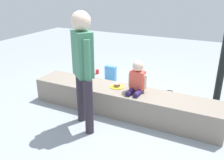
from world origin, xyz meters
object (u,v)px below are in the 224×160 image
Objects in this scene: cake_box_white at (73,84)px; handbag_black_leather at (169,101)px; party_cup_red at (97,72)px; adult_standing at (83,61)px; cake_plate at (117,86)px; child_seated at (137,79)px; water_bottle_near_gift at (139,92)px; gift_bag at (111,74)px.

cake_box_white is 1.92m from handbag_black_leather.
adult_standing is at bearing -64.85° from party_cup_red.
cake_plate is at bearing 73.80° from adult_standing.
handbag_black_leather is at bearing 50.57° from adult_standing.
child_seated is 2.66× the size of water_bottle_near_gift.
party_cup_red is (-1.10, 1.30, -0.36)m from cake_plate.
party_cup_red is at bearing 137.22° from child_seated.
water_bottle_near_gift is at bearing 74.68° from adult_standing.
water_bottle_near_gift is at bearing -28.02° from gift_bag.
handbag_black_leather reaches higher than cake_box_white.
handbag_black_leather is at bearing 51.85° from child_seated.
handbag_black_leather reaches higher than party_cup_red.
child_seated reaches higher than cake_box_white.
water_bottle_near_gift is at bearing 166.39° from handbag_black_leather.
water_bottle_near_gift is at bearing 6.21° from cake_box_white.
party_cup_red is (-0.48, 0.28, -0.12)m from gift_bag.
cake_plate is 1.74m from party_cup_red.
child_seated is 2.16× the size of cake_plate.
gift_bag is (-0.63, 1.03, -0.24)m from cake_plate.
cake_plate reaches higher than party_cup_red.
child_seated is at bearing -47.58° from gift_bag.
adult_standing is at bearing -48.06° from cake_box_white.
party_cup_red is 0.29× the size of cake_box_white.
handbag_black_leather reaches higher than water_bottle_near_gift.
water_bottle_near_gift is 1.44m from party_cup_red.
adult_standing reaches higher than water_bottle_near_gift.
water_bottle_near_gift is (0.78, -0.42, -0.08)m from gift_bag.
gift_bag reaches higher than water_bottle_near_gift.
child_seated is 1.51× the size of cake_box_white.
adult_standing is 8.76× the size of water_bottle_near_gift.
party_cup_red is at bearing 84.46° from cake_box_white.
adult_standing is 1.75m from cake_box_white.
adult_standing reaches higher than party_cup_red.
handbag_black_leather is (0.57, -0.14, 0.02)m from water_bottle_near_gift.
cake_plate reaches higher than gift_bag.
child_seated is at bearing -5.30° from cake_plate.
cake_plate is (-0.34, 0.03, -0.19)m from child_seated.
adult_standing is 1.90m from gift_bag.
cake_box_white is at bearing -95.54° from party_cup_red.
child_seated is 5.18× the size of party_cup_red.
adult_standing reaches higher than cake_box_white.
adult_standing is 7.10× the size of cake_plate.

